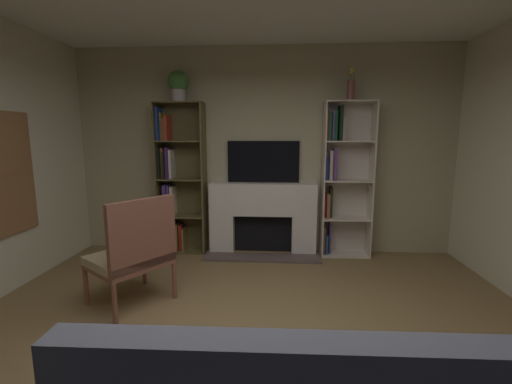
# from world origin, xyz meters

# --- Properties ---
(ground_plane) EXTENTS (6.36, 6.36, 0.00)m
(ground_plane) POSITION_xyz_m (0.00, 0.00, 0.00)
(ground_plane) COLOR olive
(wall_back_accent) EXTENTS (5.39, 0.06, 2.86)m
(wall_back_accent) POSITION_xyz_m (0.00, 2.68, 1.43)
(wall_back_accent) COLOR tan
(wall_back_accent) RESTS_ON ground_plane
(fireplace) EXTENTS (1.59, 0.55, 1.00)m
(fireplace) POSITION_xyz_m (0.00, 2.52, 0.53)
(fireplace) COLOR white
(fireplace) RESTS_ON ground_plane
(tv) EXTENTS (1.00, 0.06, 0.58)m
(tv) POSITION_xyz_m (0.00, 2.62, 1.29)
(tv) COLOR black
(tv) RESTS_ON fireplace
(bookshelf_left) EXTENTS (0.66, 0.31, 2.11)m
(bookshelf_left) POSITION_xyz_m (-1.23, 2.54, 0.96)
(bookshelf_left) COLOR brown
(bookshelf_left) RESTS_ON ground_plane
(bookshelf_right) EXTENTS (0.66, 0.31, 2.11)m
(bookshelf_right) POSITION_xyz_m (1.07, 2.54, 1.11)
(bookshelf_right) COLOR beige
(bookshelf_right) RESTS_ON ground_plane
(potted_plant) EXTENTS (0.28, 0.28, 0.41)m
(potted_plant) POSITION_xyz_m (-1.15, 2.50, 2.34)
(potted_plant) COLOR silver
(potted_plant) RESTS_ON bookshelf_left
(vase_with_flowers) EXTENTS (0.10, 0.10, 0.44)m
(vase_with_flowers) POSITION_xyz_m (1.15, 2.50, 2.27)
(vase_with_flowers) COLOR brown
(vase_with_flowers) RESTS_ON bookshelf_right
(armchair) EXTENTS (0.88, 0.90, 1.08)m
(armchair) POSITION_xyz_m (-1.17, 0.90, 0.54)
(armchair) COLOR brown
(armchair) RESTS_ON ground_plane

